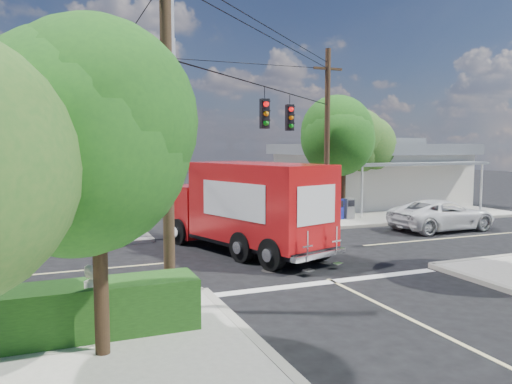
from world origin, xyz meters
TOP-DOWN VIEW (x-y plane):
  - ground at (0.00, 0.00)m, footprint 120.00×120.00m
  - sidewalk_ne at (10.88, 10.88)m, footprint 14.12×14.12m
  - road_markings at (0.00, -1.47)m, footprint 32.00×32.00m
  - building_ne at (12.50, 11.97)m, footprint 11.80×10.20m
  - radio_tower at (0.50, 20.00)m, footprint 0.80×0.80m
  - tree_sw_front at (-6.99, -7.54)m, footprint 3.88×3.78m
  - tree_ne_front at (7.21, 6.76)m, footprint 4.21×4.14m
  - tree_ne_back at (9.81, 8.96)m, footprint 3.77×3.66m
  - palm_nw_front at (-7.50, 7.50)m, footprint 3.01×3.08m
  - palm_nw_back at (-9.50, 9.00)m, footprint 3.01×3.08m
  - utility_poles at (-1.58, 1.60)m, footprint 12.00×10.68m
  - picket_fence at (-7.80, -5.60)m, footprint 5.94×0.06m
  - hedge_sw at (-8.00, -6.40)m, footprint 6.20×1.20m
  - vending_boxes at (6.50, 6.20)m, footprint 1.90×0.50m
  - delivery_truck at (-0.96, 0.56)m, footprint 4.74×8.36m
  - parked_car at (9.80, 1.86)m, footprint 5.40×2.60m
  - pedestrian at (-7.10, -6.64)m, footprint 0.67×0.64m

SIDE VIEW (x-z plane):
  - ground at x=0.00m, z-range 0.00..0.00m
  - road_markings at x=0.00m, z-range 0.00..0.01m
  - sidewalk_ne at x=10.88m, z-range 0.00..0.14m
  - picket_fence at x=-7.80m, z-range 0.18..1.18m
  - hedge_sw at x=-8.00m, z-range 0.14..1.24m
  - vending_boxes at x=6.50m, z-range 0.14..1.24m
  - parked_car at x=9.80m, z-range 0.00..1.48m
  - pedestrian at x=-7.10m, z-range 0.14..1.69m
  - delivery_truck at x=-0.96m, z-range 0.03..3.50m
  - building_ne at x=12.50m, z-range 0.07..4.57m
  - tree_ne_back at x=9.81m, z-range 1.27..7.10m
  - tree_sw_front at x=-6.99m, z-range 1.32..7.35m
  - palm_nw_back at x=-9.50m, z-range 2.08..7.27m
  - utility_poles at x=-1.58m, z-range 0.17..9.17m
  - tree_ne_front at x=7.21m, z-range 1.44..8.09m
  - palm_nw_front at x=-7.50m, z-range 2.25..7.84m
  - radio_tower at x=0.50m, z-range -2.86..14.14m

